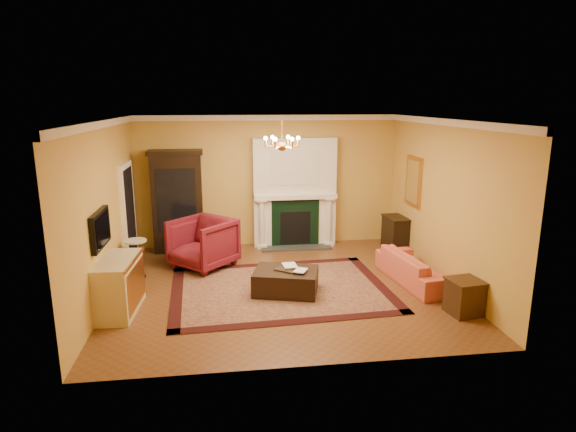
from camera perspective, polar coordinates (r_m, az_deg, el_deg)
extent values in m
cube|color=brown|center=(8.91, -0.67, -8.38)|extent=(6.00, 5.50, 0.02)
cube|color=white|center=(8.27, -0.73, 11.43)|extent=(6.00, 5.50, 0.02)
cube|color=#D4974C|center=(11.16, -2.42, 4.16)|extent=(6.00, 0.02, 3.00)
cube|color=#D4974C|center=(5.82, 2.60, -4.63)|extent=(6.00, 0.02, 3.00)
cube|color=#D4974C|center=(8.64, -20.93, 0.51)|extent=(0.02, 5.50, 3.00)
cube|color=#D4974C|center=(9.31, 18.04, 1.62)|extent=(0.02, 5.50, 3.00)
cube|color=white|center=(11.10, 0.77, 2.82)|extent=(1.90, 0.32, 2.50)
cube|color=silver|center=(10.84, 0.91, 5.77)|extent=(1.10, 0.01, 0.80)
cube|color=#0E321C|center=(11.09, 0.88, -0.90)|extent=(1.10, 0.02, 1.10)
cube|color=black|center=(11.11, 0.88, -1.41)|extent=(0.70, 0.02, 0.75)
cube|color=#333333|center=(11.12, 0.96, -3.70)|extent=(1.60, 0.50, 0.04)
cube|color=white|center=(11.06, 0.81, 2.40)|extent=(1.90, 0.44, 0.10)
cylinder|color=white|center=(10.99, -3.14, -0.85)|extent=(0.14, 0.14, 1.18)
cylinder|color=white|center=(11.21, 4.84, -0.58)|extent=(0.14, 0.14, 1.18)
cube|color=white|center=(10.97, -2.47, 11.56)|extent=(6.00, 0.08, 0.12)
cube|color=white|center=(8.44, -21.42, 10.08)|extent=(0.08, 5.50, 0.12)
cube|color=white|center=(9.11, 18.41, 10.51)|extent=(0.08, 5.50, 0.12)
cube|color=white|center=(10.35, -18.38, 0.19)|extent=(0.08, 1.05, 2.10)
cube|color=black|center=(10.35, -18.18, 0.04)|extent=(0.02, 0.85, 1.95)
cube|color=black|center=(8.09, -21.37, -1.46)|extent=(0.08, 0.95, 0.58)
cube|color=black|center=(8.08, -21.06, -1.45)|extent=(0.01, 0.85, 0.48)
cube|color=#C68733|center=(10.52, 14.65, 3.99)|extent=(0.05, 0.76, 1.05)
cube|color=white|center=(10.51, 14.51, 3.99)|extent=(0.01, 0.62, 0.90)
cylinder|color=#C08434|center=(8.28, -0.72, 9.97)|extent=(0.03, 0.03, 0.40)
sphere|color=#C08434|center=(8.30, -0.72, 8.25)|extent=(0.16, 0.16, 0.16)
sphere|color=#FFE5B2|center=(8.33, 1.22, 9.23)|extent=(0.07, 0.07, 0.07)
sphere|color=#FFE5B2|center=(8.54, 0.02, 9.34)|extent=(0.07, 0.07, 0.07)
sphere|color=#FFE5B2|center=(8.51, -1.87, 9.32)|extent=(0.07, 0.07, 0.07)
sphere|color=#FFE5B2|center=(8.26, -2.68, 9.19)|extent=(0.07, 0.07, 0.07)
sphere|color=#FFE5B2|center=(8.03, -1.51, 9.07)|extent=(0.07, 0.07, 0.07)
sphere|color=#FFE5B2|center=(8.07, 0.49, 9.10)|extent=(0.07, 0.07, 0.07)
cube|color=#410E16|center=(8.76, -0.93, -8.64)|extent=(4.00, 3.09, 0.02)
cube|color=black|center=(10.97, -12.94, 1.47)|extent=(1.10, 0.52, 2.17)
imported|color=maroon|center=(9.87, -10.08, -2.91)|extent=(1.48, 1.48, 1.11)
cylinder|color=black|center=(9.74, -17.37, -6.88)|extent=(0.29, 0.29, 0.04)
cylinder|color=black|center=(9.62, -17.51, -4.88)|extent=(0.06, 0.06, 0.67)
cylinder|color=silver|center=(9.52, -17.67, -2.83)|extent=(0.42, 0.42, 0.03)
cube|color=beige|center=(8.20, -19.52, -7.79)|extent=(0.64, 1.22, 0.89)
imported|color=#D46843|center=(9.28, 14.94, -5.42)|extent=(0.80, 1.96, 0.75)
cube|color=#36230E|center=(8.22, 20.16, -9.08)|extent=(0.53, 0.53, 0.54)
cube|color=black|center=(11.09, 12.59, -2.16)|extent=(0.44, 0.71, 0.76)
cube|color=black|center=(8.53, -0.26, -7.72)|extent=(1.26, 1.05, 0.41)
cube|color=black|center=(8.47, -0.02, -6.32)|extent=(0.51, 0.49, 0.03)
imported|color=gray|center=(8.49, -0.59, -5.04)|extent=(0.24, 0.05, 0.32)
imported|color=gray|center=(8.33, 0.87, -5.61)|extent=(0.18, 0.11, 0.27)
cylinder|color=tan|center=(10.97, -2.48, 2.80)|extent=(0.11, 0.11, 0.09)
cone|color=#103C1B|center=(10.93, -2.49, 3.87)|extent=(0.16, 0.16, 0.33)
cylinder|color=tan|center=(11.15, 4.10, 2.98)|extent=(0.12, 0.12, 0.10)
cone|color=#103C1B|center=(11.11, 4.13, 4.18)|extent=(0.18, 0.18, 0.37)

